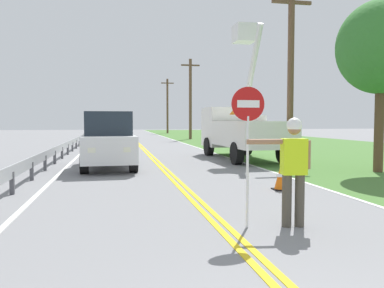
% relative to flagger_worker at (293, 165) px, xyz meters
% --- Properties ---
extents(grass_verge_right, '(16.00, 110.00, 0.01)m').
position_rel_flagger_worker_xyz_m(grass_verge_right, '(10.44, 15.48, -1.04)').
color(grass_verge_right, '#477533').
rests_on(grass_verge_right, ground).
extents(centerline_yellow_left, '(0.11, 110.00, 0.01)m').
position_rel_flagger_worker_xyz_m(centerline_yellow_left, '(-1.25, 15.48, -1.04)').
color(centerline_yellow_left, yellow).
rests_on(centerline_yellow_left, ground).
extents(centerline_yellow_right, '(0.11, 110.00, 0.01)m').
position_rel_flagger_worker_xyz_m(centerline_yellow_right, '(-1.07, 15.48, -1.04)').
color(centerline_yellow_right, yellow).
rests_on(centerline_yellow_right, ground).
extents(edge_line_right, '(0.12, 110.00, 0.01)m').
position_rel_flagger_worker_xyz_m(edge_line_right, '(2.44, 15.48, -1.04)').
color(edge_line_right, silver).
rests_on(edge_line_right, ground).
extents(edge_line_left, '(0.12, 110.00, 0.01)m').
position_rel_flagger_worker_xyz_m(edge_line_left, '(-4.76, 15.48, -1.04)').
color(edge_line_left, silver).
rests_on(edge_line_left, ground).
extents(flagger_worker, '(1.08, 0.29, 1.83)m').
position_rel_flagger_worker_xyz_m(flagger_worker, '(0.00, 0.00, 0.00)').
color(flagger_worker, '#474238').
rests_on(flagger_worker, ground).
extents(stop_sign_paddle, '(0.56, 0.04, 2.33)m').
position_rel_flagger_worker_xyz_m(stop_sign_paddle, '(-0.76, 0.09, 0.66)').
color(stop_sign_paddle, silver).
rests_on(stop_sign_paddle, ground).
extents(utility_bucket_truck, '(2.67, 6.88, 6.14)m').
position_rel_flagger_worker_xyz_m(utility_bucket_truck, '(2.88, 11.78, 0.39)').
color(utility_bucket_truck, white).
rests_on(utility_bucket_truck, ground).
extents(oncoming_suv_nearest, '(2.04, 4.66, 2.10)m').
position_rel_flagger_worker_xyz_m(oncoming_suv_nearest, '(-3.16, 8.98, 0.01)').
color(oncoming_suv_nearest, silver).
rests_on(oncoming_suv_nearest, ground).
extents(utility_pole_near, '(1.80, 0.28, 7.52)m').
position_rel_flagger_worker_xyz_m(utility_pole_near, '(4.68, 10.20, 2.89)').
color(utility_pole_near, brown).
rests_on(utility_pole_near, ground).
extents(utility_pole_mid, '(1.80, 0.28, 7.74)m').
position_rel_flagger_worker_xyz_m(utility_pole_mid, '(4.29, 31.65, 3.00)').
color(utility_pole_mid, brown).
rests_on(utility_pole_mid, ground).
extents(utility_pole_far, '(1.80, 0.28, 7.74)m').
position_rel_flagger_worker_xyz_m(utility_pole_far, '(4.45, 49.99, 3.00)').
color(utility_pole_far, brown).
rests_on(utility_pole_far, ground).
extents(traffic_cone_lead, '(0.40, 0.40, 0.70)m').
position_rel_flagger_worker_xyz_m(traffic_cone_lead, '(1.27, 3.35, -0.71)').
color(traffic_cone_lead, orange).
rests_on(traffic_cone_lead, ground).
extents(guardrail_left_shoulder, '(0.10, 32.00, 0.71)m').
position_rel_flagger_worker_xyz_m(guardrail_left_shoulder, '(-5.36, 12.00, -0.53)').
color(guardrail_left_shoulder, '#9EA0A3').
rests_on(guardrail_left_shoulder, ground).
extents(roadside_tree_verge, '(3.00, 3.00, 5.90)m').
position_rel_flagger_worker_xyz_m(roadside_tree_verge, '(6.06, 6.07, 3.22)').
color(roadside_tree_verge, brown).
rests_on(roadside_tree_verge, ground).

